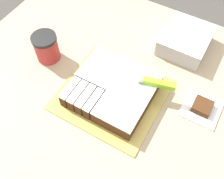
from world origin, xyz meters
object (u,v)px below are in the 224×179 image
object	(u,v)px
cake_board	(112,94)
brownie	(202,106)
coffee_cup	(46,47)
knife	(148,81)
cake	(113,89)
storage_box	(186,40)

from	to	relation	value
cake_board	brownie	world-z (taller)	brownie
cake_board	coffee_cup	distance (m)	0.32
knife	cake	bearing A→B (deg)	20.46
cake_board	storage_box	bearing A→B (deg)	68.41
cake_board	brownie	size ratio (longest dim) A/B	5.57
brownie	storage_box	bearing A→B (deg)	122.78
cake_board	cake	world-z (taller)	cake
cake_board	brownie	bearing A→B (deg)	19.28
coffee_cup	storage_box	xyz separation A→B (m)	(0.46, 0.33, -0.02)
cake	knife	distance (m)	0.13
brownie	storage_box	size ratio (longest dim) A/B	0.31
knife	coffee_cup	distance (m)	0.42
cake	brownie	world-z (taller)	cake
coffee_cup	knife	bearing A→B (deg)	5.28
cake	brownie	size ratio (longest dim) A/B	4.34
knife	brownie	size ratio (longest dim) A/B	4.91
cake_board	coffee_cup	size ratio (longest dim) A/B	3.19
coffee_cup	brownie	xyz separation A→B (m)	(0.63, 0.08, -0.04)
coffee_cup	cake_board	bearing A→B (deg)	-5.79
coffee_cup	storage_box	bearing A→B (deg)	35.71
cake_board	coffee_cup	world-z (taller)	coffee_cup
cake_board	coffee_cup	xyz separation A→B (m)	(-0.32, 0.03, 0.05)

